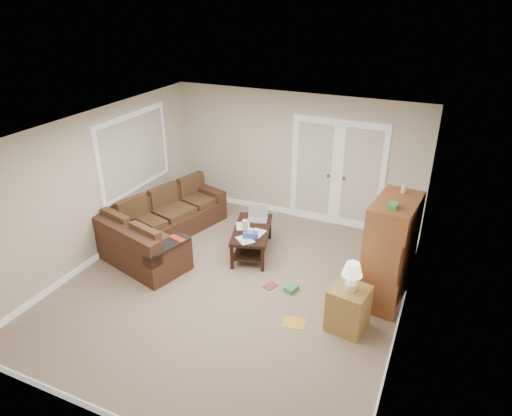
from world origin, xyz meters
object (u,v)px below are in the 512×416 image
at_px(sectional_sofa, 159,229).
at_px(coffee_table, 252,239).
at_px(tv_armoire, 390,251).
at_px(side_cabinet, 349,305).

relative_size(sectional_sofa, coffee_table, 2.20).
xyz_separation_m(coffee_table, tv_armoire, (2.35, -0.39, 0.55)).
relative_size(tv_armoire, side_cabinet, 1.68).
xyz_separation_m(sectional_sofa, side_cabinet, (3.66, -0.86, 0.06)).
xyz_separation_m(coffee_table, side_cabinet, (2.00, -1.28, 0.10)).
height_order(sectional_sofa, side_cabinet, side_cabinet).
height_order(coffee_table, side_cabinet, side_cabinet).
bearing_deg(tv_armoire, coffee_table, 176.87).
height_order(coffee_table, tv_armoire, tv_armoire).
xyz_separation_m(sectional_sofa, coffee_table, (1.66, 0.42, -0.04)).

